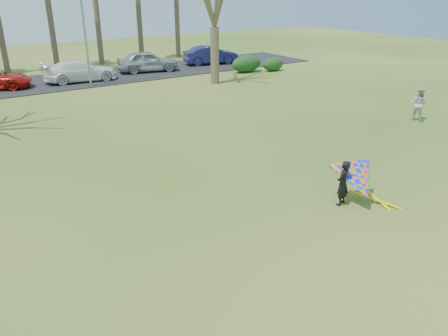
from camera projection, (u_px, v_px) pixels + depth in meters
ground at (260, 222)px, 13.43m from camera, size 100.00×100.00×0.00m
parking_strip at (52, 82)px, 32.52m from camera, size 46.00×7.00×0.06m
streetlight at (86, 21)px, 29.62m from camera, size 2.28×0.18×8.00m
hedge_near at (246, 64)px, 36.17m from camera, size 2.78×1.26×1.39m
hedge_far at (273, 64)px, 36.74m from camera, size 2.03×0.96×1.13m
car_3 at (80, 71)px, 32.47m from camera, size 5.40×2.53×1.53m
car_4 at (147, 61)px, 36.09m from camera, size 5.27×2.97×1.69m
car_5 at (211, 55)px, 39.58m from camera, size 5.14×2.80×1.61m
pedestrian_a at (419, 104)px, 23.23m from camera, size 0.84×0.98×1.78m
kite_flyer at (357, 181)px, 14.23m from camera, size 2.13×2.39×2.02m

